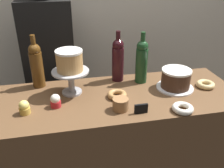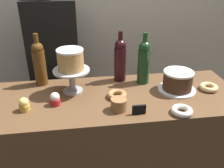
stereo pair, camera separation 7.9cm
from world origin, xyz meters
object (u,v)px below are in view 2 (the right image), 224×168
object	(u,v)px
white_layer_cake	(70,60)
wine_bottle_green	(144,61)
donut_glazed	(208,87)
donut_maple	(117,95)
cupcake_lemon	(24,105)
cupcake_vanilla	(55,99)
wine_bottle_dark_red	(120,59)
chocolate_round_cake	(178,80)
barista_figure	(57,75)
wine_bottle_amber	(39,63)
price_sign_chalkboard	(139,110)
cookie_stack	(119,104)
donut_sugar	(182,111)
cake_stand_pedestal	(72,77)

from	to	relation	value
white_layer_cake	wine_bottle_green	size ratio (longest dim) A/B	0.47
donut_glazed	donut_maple	size ratio (longest dim) A/B	1.00
cupcake_lemon	cupcake_vanilla	size ratio (longest dim) A/B	1.00
white_layer_cake	donut_glazed	world-z (taller)	white_layer_cake
wine_bottle_dark_red	chocolate_round_cake	bearing A→B (deg)	-30.81
white_layer_cake	chocolate_round_cake	xyz separation A→B (m)	(0.62, -0.07, -0.14)
wine_bottle_green	barista_figure	world-z (taller)	barista_figure
cupcake_lemon	wine_bottle_dark_red	bearing A→B (deg)	27.80
wine_bottle_amber	price_sign_chalkboard	bearing A→B (deg)	-38.52
wine_bottle_green	donut_maple	bearing A→B (deg)	-138.76
donut_maple	cookie_stack	bearing A→B (deg)	-94.83
cupcake_vanilla	barista_figure	bearing A→B (deg)	93.91
wine_bottle_dark_red	wine_bottle_amber	bearing A→B (deg)	178.63
cupcake_lemon	barista_figure	world-z (taller)	barista_figure
cupcake_lemon	donut_sugar	bearing A→B (deg)	-10.06
chocolate_round_cake	donut_sugar	bearing A→B (deg)	-105.68
cake_stand_pedestal	barista_figure	size ratio (longest dim) A/B	0.13
chocolate_round_cake	wine_bottle_dark_red	distance (m)	0.38
cupcake_vanilla	price_sign_chalkboard	xyz separation A→B (m)	(0.43, -0.15, -0.01)
cupcake_vanilla	wine_bottle_amber	bearing A→B (deg)	110.47
chocolate_round_cake	donut_glazed	size ratio (longest dim) A/B	1.58
cupcake_lemon	donut_maple	distance (m)	0.50
donut_sugar	cupcake_vanilla	bearing A→B (deg)	164.71
white_layer_cake	cupcake_vanilla	bearing A→B (deg)	-124.02
donut_sugar	wine_bottle_dark_red	bearing A→B (deg)	119.71
white_layer_cake	donut_glazed	bearing A→B (deg)	-6.06
cake_stand_pedestal	wine_bottle_dark_red	size ratio (longest dim) A/B	0.65
barista_figure	donut_glazed	bearing A→B (deg)	-29.76
white_layer_cake	wine_bottle_green	world-z (taller)	wine_bottle_green
donut_sugar	donut_glazed	bearing A→B (deg)	40.99
white_layer_cake	barista_figure	distance (m)	0.56
cupcake_vanilla	donut_sugar	distance (m)	0.67
donut_glazed	barista_figure	world-z (taller)	barista_figure
wine_bottle_green	cupcake_lemon	xyz separation A→B (m)	(-0.69, -0.24, -0.11)
cupcake_vanilla	donut_glazed	world-z (taller)	cupcake_vanilla
white_layer_cake	wine_bottle_amber	world-z (taller)	wine_bottle_amber
chocolate_round_cake	donut_maple	world-z (taller)	chocolate_round_cake
cake_stand_pedestal	cookie_stack	world-z (taller)	cake_stand_pedestal
chocolate_round_cake	wine_bottle_dark_red	size ratio (longest dim) A/B	0.54
donut_sugar	barista_figure	xyz separation A→B (m)	(-0.69, 0.77, -0.10)
cupcake_vanilla	price_sign_chalkboard	size ratio (longest dim) A/B	1.06
wine_bottle_green	cupcake_lemon	world-z (taller)	wine_bottle_green
white_layer_cake	cupcake_lemon	size ratio (longest dim) A/B	2.04
wine_bottle_green	donut_glazed	world-z (taller)	wine_bottle_green
donut_glazed	cake_stand_pedestal	bearing A→B (deg)	173.94
barista_figure	donut_maple	bearing A→B (deg)	-55.71
barista_figure	cupcake_vanilla	bearing A→B (deg)	-86.09
white_layer_cake	donut_sugar	size ratio (longest dim) A/B	1.35
chocolate_round_cake	price_sign_chalkboard	world-z (taller)	chocolate_round_cake
wine_bottle_green	donut_glazed	size ratio (longest dim) A/B	2.91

